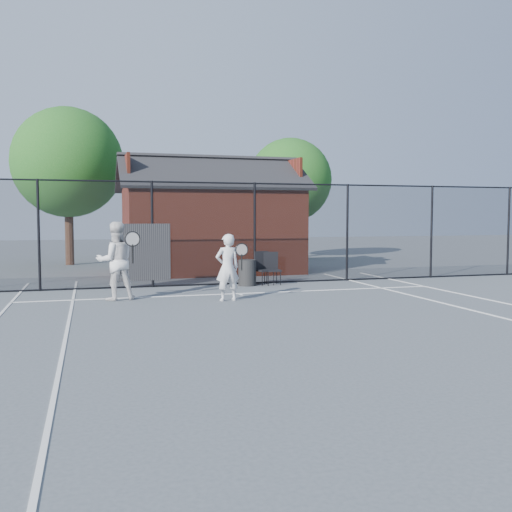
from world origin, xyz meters
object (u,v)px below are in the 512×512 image
object	(u,v)px
player_front	(228,267)
waste_bin	(247,273)
chair_left	(265,269)
player_back	(116,261)
chair_right	(272,269)
clubhouse	(211,227)

from	to	relation	value
player_front	waste_bin	distance (m)	2.99
chair_left	waste_bin	bearing A→B (deg)	166.28
player_back	chair_right	size ratio (longest dim) A/B	2.01
player_back	chair_right	world-z (taller)	player_back
clubhouse	waste_bin	distance (m)	4.57
player_front	chair_right	distance (m)	3.37
chair_right	clubhouse	bearing A→B (deg)	102.58
chair_right	waste_bin	bearing A→B (deg)	-179.33
chair_left	player_back	bearing A→B (deg)	-170.54
player_back	waste_bin	size ratio (longest dim) A/B	2.50
waste_bin	chair_left	bearing A→B (deg)	0.00
clubhouse	player_back	world-z (taller)	clubhouse
chair_left	chair_right	size ratio (longest dim) A/B	1.03
clubhouse	chair_right	xyz separation A→B (m)	(0.93, -4.40, -1.14)
player_front	chair_right	size ratio (longest dim) A/B	1.70
player_back	clubhouse	bearing A→B (deg)	59.94
clubhouse	chair_left	xyz separation A→B (m)	(0.69, -4.40, -1.13)
chair_right	waste_bin	size ratio (longest dim) A/B	1.24
chair_left	chair_right	xyz separation A→B (m)	(0.24, 0.00, -0.01)
chair_right	player_back	bearing A→B (deg)	-157.27
chair_right	waste_bin	world-z (taller)	chair_right
clubhouse	waste_bin	size ratio (longest dim) A/B	8.65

